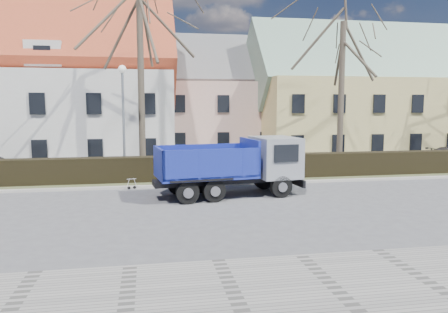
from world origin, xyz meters
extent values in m
plane|color=#4D4D50|center=(0.00, 0.00, 0.00)|extent=(120.00, 120.00, 0.00)
cube|color=gray|center=(0.00, -8.50, 0.04)|extent=(80.00, 5.00, 0.08)
cube|color=#A7A399|center=(0.00, 4.60, 0.06)|extent=(80.00, 0.30, 0.12)
cube|color=#424A29|center=(0.00, 6.20, 0.05)|extent=(80.00, 3.00, 0.10)
cube|color=black|center=(0.00, 6.00, 0.65)|extent=(60.00, 0.90, 1.30)
camera|label=1|loc=(-1.75, -16.71, 4.06)|focal=35.00mm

